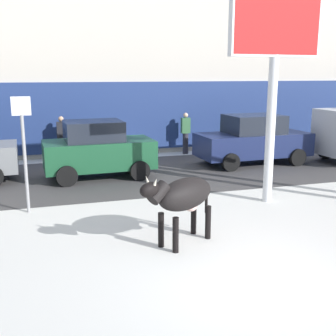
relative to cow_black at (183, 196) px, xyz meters
The scene contains 10 objects.
ground_plane 2.21m from the cow_black, 73.73° to the right, with size 120.00×120.00×0.00m, color silver.
road_strip 6.17m from the cow_black, 84.80° to the left, with size 60.00×5.60×0.01m, color #423F3F.
building_facade 13.91m from the cow_black, 87.52° to the left, with size 44.00×6.10×13.00m.
cow_black is the anchor object (origin of this frame).
billboard 4.99m from the cow_black, 33.94° to the left, with size 2.53×0.35×5.56m.
car_darkgreen_hatchback 6.13m from the cow_black, 98.02° to the left, with size 3.56×2.03×1.86m.
car_navy_sedan 8.24m from the cow_black, 52.63° to the left, with size 4.26×2.10×1.84m.
pedestrian_near_billboard 9.37m from the cow_black, 101.20° to the left, with size 0.36×0.24×1.73m.
pedestrian_far_left 9.75m from the cow_black, 70.56° to the left, with size 0.36×0.24×1.73m.
street_sign 4.27m from the cow_black, 135.40° to the left, with size 0.44×0.08×2.82m.
Camera 1 is at (-3.16, -5.71, 3.36)m, focal length 45.51 mm.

